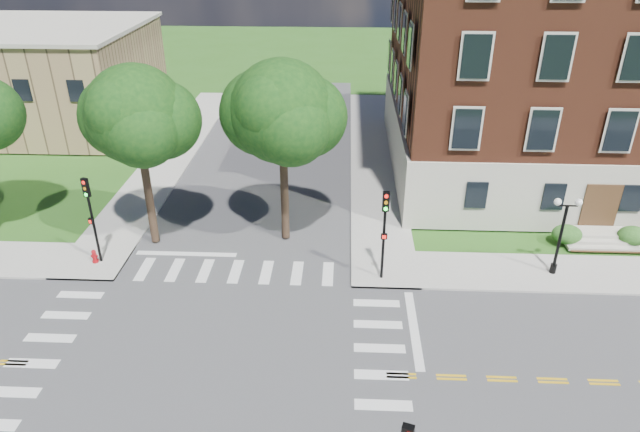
{
  "coord_description": "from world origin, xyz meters",
  "views": [
    {
      "loc": [
        5.53,
        -17.36,
        16.43
      ],
      "look_at": [
        4.37,
        7.56,
        3.2
      ],
      "focal_mm": 32.0,
      "sensor_mm": 36.0,
      "label": 1
    }
  ],
  "objects_px": {
    "traffic_signal_ne": "(384,224)",
    "fire_hydrant": "(94,257)",
    "twin_lamp_west": "(561,232)",
    "traffic_signal_nw": "(90,210)"
  },
  "relations": [
    {
      "from": "traffic_signal_nw",
      "to": "twin_lamp_west",
      "type": "height_order",
      "value": "traffic_signal_nw"
    },
    {
      "from": "twin_lamp_west",
      "to": "fire_hydrant",
      "type": "relative_size",
      "value": 5.64
    },
    {
      "from": "traffic_signal_ne",
      "to": "fire_hydrant",
      "type": "bearing_deg",
      "value": 177.21
    },
    {
      "from": "traffic_signal_ne",
      "to": "twin_lamp_west",
      "type": "xyz_separation_m",
      "value": [
        8.83,
        0.86,
        -0.66
      ]
    },
    {
      "from": "twin_lamp_west",
      "to": "fire_hydrant",
      "type": "distance_m",
      "value": 23.99
    },
    {
      "from": "traffic_signal_nw",
      "to": "twin_lamp_west",
      "type": "relative_size",
      "value": 1.13
    },
    {
      "from": "traffic_signal_ne",
      "to": "fire_hydrant",
      "type": "relative_size",
      "value": 6.4
    },
    {
      "from": "traffic_signal_ne",
      "to": "twin_lamp_west",
      "type": "distance_m",
      "value": 8.89
    },
    {
      "from": "twin_lamp_west",
      "to": "traffic_signal_ne",
      "type": "bearing_deg",
      "value": -174.41
    },
    {
      "from": "traffic_signal_nw",
      "to": "twin_lamp_west",
      "type": "distance_m",
      "value": 23.66
    }
  ]
}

